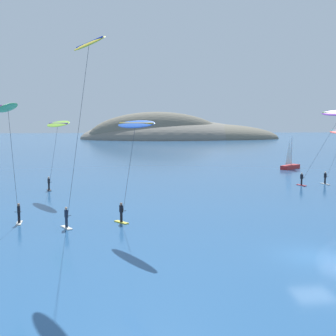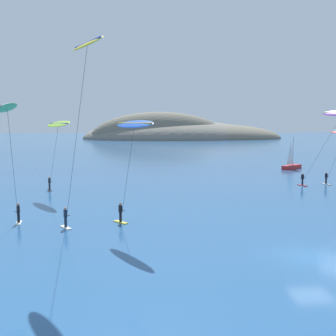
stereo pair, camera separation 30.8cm
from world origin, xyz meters
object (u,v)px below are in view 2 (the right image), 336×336
at_px(kitesurfer_lime, 58,128).
at_px(kitesurfer_blue, 133,133).
at_px(kitesurfer_green, 8,119).
at_px(kitesurfer_yellow, 85,63).
at_px(sailboat_near, 293,165).

distance_m(kitesurfer_lime, kitesurfer_blue, 18.68).
xyz_separation_m(kitesurfer_green, kitesurfer_blue, (9.41, -0.37, -1.04)).
height_order(kitesurfer_blue, kitesurfer_yellow, kitesurfer_yellow).
height_order(kitesurfer_lime, kitesurfer_blue, kitesurfer_lime).
bearing_deg(kitesurfer_green, sailboat_near, 45.85).
distance_m(sailboat_near, kitesurfer_green, 55.92).
xyz_separation_m(kitesurfer_lime, kitesurfer_blue, (8.38, -16.70, -0.14)).
bearing_deg(kitesurfer_blue, kitesurfer_lime, 116.64).
height_order(kitesurfer_green, kitesurfer_blue, kitesurfer_green).
bearing_deg(sailboat_near, kitesurfer_green, -134.15).
distance_m(sailboat_near, kitesurfer_yellow, 55.69).
xyz_separation_m(sailboat_near, kitesurfer_lime, (-37.51, -23.39, 7.08)).
distance_m(kitesurfer_lime, kitesurfer_green, 16.39).
bearing_deg(kitesurfer_yellow, kitesurfer_lime, 104.20).
relative_size(kitesurfer_green, kitesurfer_yellow, 0.71).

